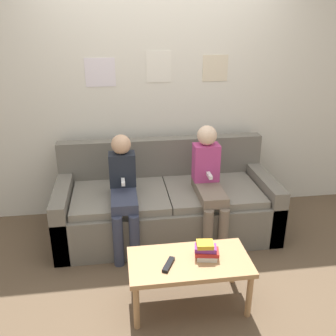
# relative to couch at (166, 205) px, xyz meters

# --- Properties ---
(ground_plane) EXTENTS (10.00, 10.00, 0.00)m
(ground_plane) POSITION_rel_couch_xyz_m (0.00, -0.57, -0.28)
(ground_plane) COLOR brown
(wall_back) EXTENTS (8.00, 0.06, 2.60)m
(wall_back) POSITION_rel_couch_xyz_m (-0.00, 0.54, 1.02)
(wall_back) COLOR silver
(wall_back) RESTS_ON ground_plane
(couch) EXTENTS (2.10, 0.90, 0.87)m
(couch) POSITION_rel_couch_xyz_m (0.00, 0.00, 0.00)
(couch) COLOR #6B665B
(couch) RESTS_ON ground_plane
(coffee_table) EXTENTS (0.88, 0.46, 0.39)m
(coffee_table) POSITION_rel_couch_xyz_m (0.02, -1.07, 0.06)
(coffee_table) COLOR #AD7F51
(coffee_table) RESTS_ON ground_plane
(person_left) EXTENTS (0.24, 0.60, 1.05)m
(person_left) POSITION_rel_couch_xyz_m (-0.42, -0.22, 0.31)
(person_left) COLOR #33384C
(person_left) RESTS_ON ground_plane
(person_right) EXTENTS (0.24, 0.60, 1.10)m
(person_right) POSITION_rel_couch_xyz_m (0.37, -0.21, 0.34)
(person_right) COLOR #756656
(person_right) RESTS_ON ground_plane
(tv_remote) EXTENTS (0.11, 0.17, 0.02)m
(tv_remote) POSITION_rel_couch_xyz_m (-0.14, -1.12, 0.12)
(tv_remote) COLOR black
(tv_remote) RESTS_ON coffee_table
(book_stack) EXTENTS (0.19, 0.16, 0.13)m
(book_stack) POSITION_rel_couch_xyz_m (0.15, -1.05, 0.16)
(book_stack) COLOR silver
(book_stack) RESTS_ON coffee_table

